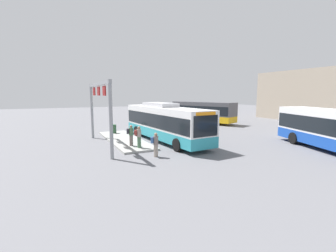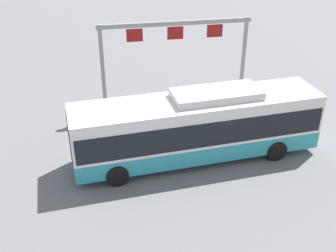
{
  "view_description": "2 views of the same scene",
  "coord_description": "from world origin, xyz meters",
  "px_view_note": "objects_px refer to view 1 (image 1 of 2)",
  "views": [
    {
      "loc": [
        19.21,
        -9.01,
        4.27
      ],
      "look_at": [
        1.98,
        -0.61,
        1.65
      ],
      "focal_mm": 25.06,
      "sensor_mm": 36.0,
      "label": 1
    },
    {
      "loc": [
        4.54,
        16.39,
        11.28
      ],
      "look_at": [
        1.35,
        -0.24,
        1.75
      ],
      "focal_mm": 44.32,
      "sensor_mm": 36.0,
      "label": 2
    }
  ],
  "objects_px": {
    "person_boarding": "(155,144)",
    "trash_bin": "(114,129)",
    "bus_background_right": "(336,128)",
    "person_waiting_near": "(131,135)",
    "bus_main": "(164,121)",
    "person_waiting_mid": "(139,136)",
    "bus_background_left": "(203,111)"
  },
  "relations": [
    {
      "from": "bus_background_right",
      "to": "person_waiting_near",
      "type": "bearing_deg",
      "value": -102.81
    },
    {
      "from": "bus_background_left",
      "to": "person_waiting_mid",
      "type": "xyz_separation_m",
      "value": [
        12.09,
        -14.14,
        -0.73
      ]
    },
    {
      "from": "person_waiting_mid",
      "to": "bus_main",
      "type": "bearing_deg",
      "value": 50.21
    },
    {
      "from": "person_boarding",
      "to": "person_waiting_near",
      "type": "distance_m",
      "value": 3.46
    },
    {
      "from": "bus_background_right",
      "to": "person_waiting_mid",
      "type": "xyz_separation_m",
      "value": [
        -6.98,
        -12.9,
        -0.73
      ]
    },
    {
      "from": "bus_background_left",
      "to": "person_waiting_near",
      "type": "relative_size",
      "value": 6.07
    },
    {
      "from": "person_boarding",
      "to": "person_waiting_near",
      "type": "xyz_separation_m",
      "value": [
        -3.39,
        -0.69,
        0.16
      ]
    },
    {
      "from": "bus_main",
      "to": "bus_background_right",
      "type": "height_order",
      "value": "bus_main"
    },
    {
      "from": "bus_background_right",
      "to": "person_waiting_near",
      "type": "xyz_separation_m",
      "value": [
        -7.91,
        -13.24,
        -0.73
      ]
    },
    {
      "from": "bus_main",
      "to": "trash_bin",
      "type": "bearing_deg",
      "value": -151.58
    },
    {
      "from": "trash_bin",
      "to": "bus_main",
      "type": "bearing_deg",
      "value": 32.76
    },
    {
      "from": "person_boarding",
      "to": "trash_bin",
      "type": "distance_m",
      "value": 10.14
    },
    {
      "from": "bus_main",
      "to": "person_boarding",
      "type": "relative_size",
      "value": 7.11
    },
    {
      "from": "person_waiting_near",
      "to": "person_waiting_mid",
      "type": "distance_m",
      "value": 1.0
    },
    {
      "from": "bus_background_left",
      "to": "person_boarding",
      "type": "xyz_separation_m",
      "value": [
        14.54,
        -13.79,
        -0.89
      ]
    },
    {
      "from": "bus_main",
      "to": "trash_bin",
      "type": "relative_size",
      "value": 13.19
    },
    {
      "from": "bus_main",
      "to": "person_waiting_mid",
      "type": "height_order",
      "value": "bus_main"
    },
    {
      "from": "bus_main",
      "to": "bus_background_left",
      "type": "height_order",
      "value": "bus_main"
    },
    {
      "from": "bus_background_right",
      "to": "person_waiting_mid",
      "type": "bearing_deg",
      "value": -100.35
    },
    {
      "from": "person_boarding",
      "to": "trash_bin",
      "type": "relative_size",
      "value": 1.86
    },
    {
      "from": "person_waiting_mid",
      "to": "bus_background_right",
      "type": "bearing_deg",
      "value": -13.73
    },
    {
      "from": "bus_background_right",
      "to": "trash_bin",
      "type": "xyz_separation_m",
      "value": [
        -14.65,
        -13.04,
        -1.17
      ]
    },
    {
      "from": "trash_bin",
      "to": "person_waiting_near",
      "type": "bearing_deg",
      "value": -1.7
    },
    {
      "from": "person_waiting_near",
      "to": "person_waiting_mid",
      "type": "bearing_deg",
      "value": -55.94
    },
    {
      "from": "bus_background_left",
      "to": "person_boarding",
      "type": "distance_m",
      "value": 20.06
    },
    {
      "from": "bus_main",
      "to": "person_waiting_near",
      "type": "height_order",
      "value": "bus_main"
    },
    {
      "from": "person_boarding",
      "to": "trash_bin",
      "type": "bearing_deg",
      "value": 111.69
    },
    {
      "from": "person_boarding",
      "to": "person_waiting_mid",
      "type": "bearing_deg",
      "value": 117.09
    },
    {
      "from": "bus_background_left",
      "to": "person_waiting_near",
      "type": "xyz_separation_m",
      "value": [
        11.15,
        -14.48,
        -0.73
      ]
    },
    {
      "from": "trash_bin",
      "to": "person_boarding",
      "type": "bearing_deg",
      "value": 2.8
    },
    {
      "from": "bus_background_left",
      "to": "person_waiting_mid",
      "type": "height_order",
      "value": "bus_background_left"
    },
    {
      "from": "person_waiting_mid",
      "to": "trash_bin",
      "type": "distance_m",
      "value": 7.69
    }
  ]
}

